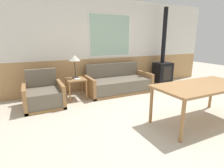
{
  "coord_description": "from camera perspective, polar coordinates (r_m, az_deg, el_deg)",
  "views": [
    {
      "loc": [
        -2.52,
        -2.4,
        1.55
      ],
      "look_at": [
        -0.81,
        1.14,
        0.53
      ],
      "focal_mm": 28.0,
      "sensor_mm": 36.0,
      "label": 1
    }
  ],
  "objects": [
    {
      "name": "table_lamp",
      "position": [
        4.63,
        -12.16,
        7.98
      ],
      "size": [
        0.3,
        0.3,
        0.6
      ],
      "color": "#262628",
      "rests_on": "side_table"
    },
    {
      "name": "armchair",
      "position": [
        4.4,
        -21.37,
        -3.68
      ],
      "size": [
        0.87,
        0.87,
        0.83
      ],
      "rotation": [
        0.0,
        0.0,
        0.25
      ],
      "color": "#9E7042",
      "rests_on": "ground_plane"
    },
    {
      "name": "dining_table",
      "position": [
        3.62,
        27.28,
        -1.28
      ],
      "size": [
        1.82,
        0.86,
        0.73
      ],
      "color": "#9E7042",
      "rests_on": "ground_plane"
    },
    {
      "name": "couch",
      "position": [
        5.19,
        2.05,
        0.02
      ],
      "size": [
        1.9,
        0.9,
        0.82
      ],
      "color": "#9E7042",
      "rests_on": "ground_plane"
    },
    {
      "name": "side_table",
      "position": [
        4.65,
        -11.75,
        0.49
      ],
      "size": [
        0.49,
        0.49,
        0.54
      ],
      "color": "#9E7042",
      "rests_on": "ground_plane"
    },
    {
      "name": "ground_plane",
      "position": [
        3.81,
        19.11,
        -10.3
      ],
      "size": [
        16.0,
        16.0,
        0.0
      ],
      "primitive_type": "plane",
      "color": "beige"
    },
    {
      "name": "wall_back",
      "position": [
        5.62,
        0.79,
        12.68
      ],
      "size": [
        7.2,
        0.09,
        2.7
      ],
      "color": "tan",
      "rests_on": "ground_plane"
    },
    {
      "name": "book_stack",
      "position": [
        4.54,
        -11.2,
        1.61
      ],
      "size": [
        0.15,
        0.15,
        0.02
      ],
      "color": "white",
      "rests_on": "side_table"
    },
    {
      "name": "wood_stove",
      "position": [
        6.21,
        16.24,
        5.45
      ],
      "size": [
        0.57,
        0.46,
        2.52
      ],
      "color": "black",
      "rests_on": "ground_plane"
    }
  ]
}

